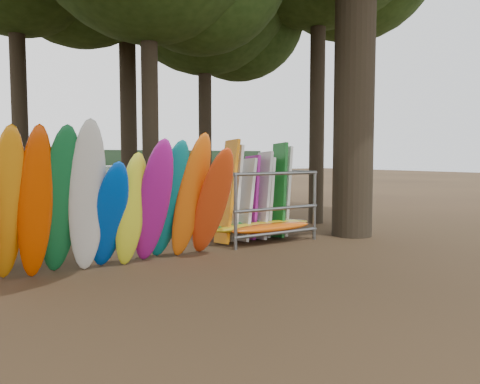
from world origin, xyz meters
TOP-DOWN VIEW (x-y plane):
  - ground at (0.00, 0.00)m, footprint 120.00×120.00m
  - kayak_row at (-2.81, 0.68)m, footprint 5.47×2.10m
  - storage_rack at (1.69, 1.85)m, footprint 3.19×1.60m

SIDE VIEW (x-z plane):
  - ground at x=0.00m, z-range 0.00..0.00m
  - storage_rack at x=1.69m, z-range -0.49..2.32m
  - kayak_row at x=-2.81m, z-range -0.22..2.92m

